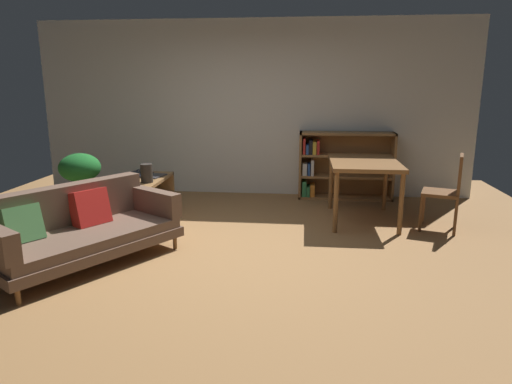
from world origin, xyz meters
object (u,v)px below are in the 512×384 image
at_px(open_laptop, 150,175).
at_px(media_console, 150,198).
at_px(desk_speaker, 147,173).
at_px(bookshelf, 340,165).
at_px(dining_table, 364,168).
at_px(potted_floor_plant, 80,173).
at_px(fabric_couch, 78,227).
at_px(dining_chair_near, 448,189).

bearing_deg(open_laptop, media_console, -76.12).
bearing_deg(media_console, desk_speaker, -75.86).
distance_m(open_laptop, bookshelf, 2.87).
relative_size(desk_speaker, dining_table, 0.20).
bearing_deg(potted_floor_plant, fabric_couch, -64.83).
relative_size(open_laptop, bookshelf, 0.33).
bearing_deg(bookshelf, potted_floor_plant, -157.16).
distance_m(desk_speaker, potted_floor_plant, 0.91).
relative_size(potted_floor_plant, bookshelf, 0.60).
xyz_separation_m(potted_floor_plant, bookshelf, (3.46, 1.46, -0.09)).
bearing_deg(dining_chair_near, potted_floor_plant, 178.99).
distance_m(fabric_couch, potted_floor_plant, 1.68).
height_order(dining_table, dining_chair_near, dining_chair_near).
bearing_deg(potted_floor_plant, dining_table, 3.64).
xyz_separation_m(fabric_couch, dining_chair_near, (3.91, 1.42, 0.16)).
xyz_separation_m(dining_table, bookshelf, (-0.21, 1.22, -0.19)).
xyz_separation_m(desk_speaker, potted_floor_plant, (-0.91, 0.03, -0.02)).
bearing_deg(bookshelf, dining_table, -80.32).
xyz_separation_m(potted_floor_plant, dining_chair_near, (4.62, -0.08, -0.08)).
bearing_deg(bookshelf, dining_chair_near, -52.95).
xyz_separation_m(desk_speaker, dining_chair_near, (3.71, -0.05, -0.10)).
xyz_separation_m(fabric_couch, open_laptop, (0.10, 1.86, 0.16)).
bearing_deg(dining_chair_near, open_laptop, 173.39).
bearing_deg(potted_floor_plant, media_console, 10.53).
bearing_deg(open_laptop, dining_chair_near, -6.61).
height_order(desk_speaker, dining_table, dining_table).
relative_size(open_laptop, dining_table, 0.40).
distance_m(fabric_couch, bookshelf, 4.04).
relative_size(dining_table, dining_chair_near, 1.28).
bearing_deg(dining_chair_near, bookshelf, 127.05).
bearing_deg(fabric_couch, open_laptop, 86.80).
bearing_deg(dining_table, dining_chair_near, -18.30).
xyz_separation_m(media_console, desk_speaker, (0.05, -0.19, 0.38)).
relative_size(media_console, potted_floor_plant, 1.30).
bearing_deg(media_console, potted_floor_plant, -169.47).
distance_m(media_console, dining_table, 2.85).
relative_size(media_console, dining_chair_near, 1.20).
xyz_separation_m(open_laptop, dining_table, (2.86, -0.13, 0.18)).
xyz_separation_m(media_console, dining_chair_near, (3.76, -0.24, 0.28)).
bearing_deg(dining_chair_near, media_console, 176.32).
bearing_deg(potted_floor_plant, bookshelf, 22.84).
xyz_separation_m(open_laptop, dining_chair_near, (3.81, -0.44, -0.00)).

